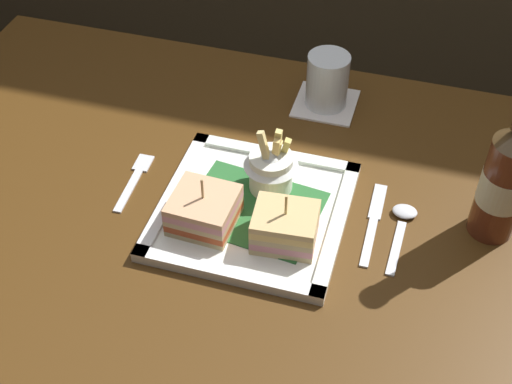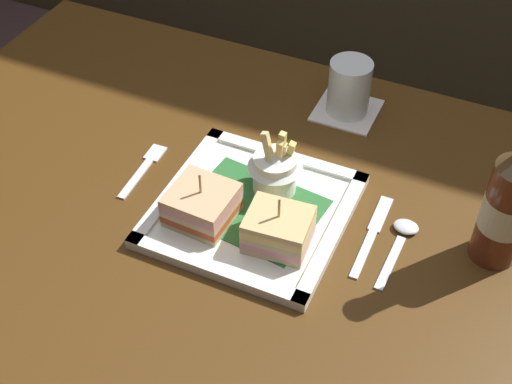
{
  "view_description": "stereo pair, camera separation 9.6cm",
  "coord_description": "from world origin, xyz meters",
  "px_view_note": "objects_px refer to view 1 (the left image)",
  "views": [
    {
      "loc": [
        0.19,
        -0.66,
        1.46
      ],
      "look_at": [
        -0.0,
        -0.0,
        0.78
      ],
      "focal_mm": 49.17,
      "sensor_mm": 36.0,
      "label": 1
    },
    {
      "loc": [
        0.28,
        -0.63,
        1.46
      ],
      "look_at": [
        -0.0,
        -0.0,
        0.78
      ],
      "focal_mm": 49.17,
      "sensor_mm": 36.0,
      "label": 2
    }
  ],
  "objects_px": {
    "square_plate": "(253,211)",
    "dining_table": "(259,271)",
    "beer_bottle": "(506,179)",
    "sandwich_half_left": "(204,210)",
    "fries_cup": "(271,166)",
    "knife": "(374,220)",
    "fork": "(135,178)",
    "spoon": "(403,221)",
    "water_glass": "(327,84)",
    "sandwich_half_right": "(285,227)"
  },
  "relations": [
    {
      "from": "square_plate",
      "to": "dining_table",
      "type": "bearing_deg",
      "value": 58.89
    },
    {
      "from": "square_plate",
      "to": "beer_bottle",
      "type": "distance_m",
      "value": 0.34
    },
    {
      "from": "sandwich_half_left",
      "to": "fries_cup",
      "type": "bearing_deg",
      "value": 53.22
    },
    {
      "from": "beer_bottle",
      "to": "knife",
      "type": "xyz_separation_m",
      "value": [
        -0.16,
        -0.03,
        -0.09
      ]
    },
    {
      "from": "square_plate",
      "to": "fork",
      "type": "xyz_separation_m",
      "value": [
        -0.19,
        0.02,
        -0.0
      ]
    },
    {
      "from": "sandwich_half_left",
      "to": "spoon",
      "type": "height_order",
      "value": "sandwich_half_left"
    },
    {
      "from": "water_glass",
      "to": "fries_cup",
      "type": "bearing_deg",
      "value": -97.95
    },
    {
      "from": "sandwich_half_right",
      "to": "fork",
      "type": "xyz_separation_m",
      "value": [
        -0.25,
        0.06,
        -0.03
      ]
    },
    {
      "from": "sandwich_half_right",
      "to": "fork",
      "type": "distance_m",
      "value": 0.26
    },
    {
      "from": "fries_cup",
      "to": "beer_bottle",
      "type": "bearing_deg",
      "value": 2.91
    },
    {
      "from": "sandwich_half_right",
      "to": "water_glass",
      "type": "distance_m",
      "value": 0.32
    },
    {
      "from": "sandwich_half_right",
      "to": "spoon",
      "type": "bearing_deg",
      "value": 29.72
    },
    {
      "from": "dining_table",
      "to": "knife",
      "type": "xyz_separation_m",
      "value": [
        0.16,
        0.03,
        0.14
      ]
    },
    {
      "from": "dining_table",
      "to": "spoon",
      "type": "xyz_separation_m",
      "value": [
        0.2,
        0.03,
        0.14
      ]
    },
    {
      "from": "fries_cup",
      "to": "spoon",
      "type": "height_order",
      "value": "fries_cup"
    },
    {
      "from": "knife",
      "to": "spoon",
      "type": "height_order",
      "value": "spoon"
    },
    {
      "from": "water_glass",
      "to": "sandwich_half_left",
      "type": "bearing_deg",
      "value": -107.49
    },
    {
      "from": "dining_table",
      "to": "sandwich_half_left",
      "type": "distance_m",
      "value": 0.19
    },
    {
      "from": "square_plate",
      "to": "knife",
      "type": "xyz_separation_m",
      "value": [
        0.17,
        0.04,
        -0.0
      ]
    },
    {
      "from": "sandwich_half_left",
      "to": "water_glass",
      "type": "bearing_deg",
      "value": 72.51
    },
    {
      "from": "dining_table",
      "to": "beer_bottle",
      "type": "relative_size",
      "value": 4.88
    },
    {
      "from": "spoon",
      "to": "sandwich_half_right",
      "type": "bearing_deg",
      "value": -150.28
    },
    {
      "from": "sandwich_half_right",
      "to": "beer_bottle",
      "type": "xyz_separation_m",
      "value": [
        0.26,
        0.11,
        0.06
      ]
    },
    {
      "from": "dining_table",
      "to": "sandwich_half_left",
      "type": "bearing_deg",
      "value": -140.04
    },
    {
      "from": "dining_table",
      "to": "sandwich_half_left",
      "type": "xyz_separation_m",
      "value": [
        -0.06,
        -0.05,
        0.17
      ]
    },
    {
      "from": "sandwich_half_left",
      "to": "fork",
      "type": "bearing_deg",
      "value": 154.68
    },
    {
      "from": "fork",
      "to": "spoon",
      "type": "bearing_deg",
      "value": 3.18
    },
    {
      "from": "fries_cup",
      "to": "spoon",
      "type": "relative_size",
      "value": 0.81
    },
    {
      "from": "beer_bottle",
      "to": "fork",
      "type": "relative_size",
      "value": 1.98
    },
    {
      "from": "sandwich_half_left",
      "to": "fries_cup",
      "type": "distance_m",
      "value": 0.12
    },
    {
      "from": "fries_cup",
      "to": "knife",
      "type": "distance_m",
      "value": 0.16
    },
    {
      "from": "fries_cup",
      "to": "spoon",
      "type": "distance_m",
      "value": 0.2
    },
    {
      "from": "spoon",
      "to": "sandwich_half_left",
      "type": "bearing_deg",
      "value": -162.11
    },
    {
      "from": "fries_cup",
      "to": "water_glass",
      "type": "distance_m",
      "value": 0.23
    },
    {
      "from": "square_plate",
      "to": "sandwich_half_left",
      "type": "bearing_deg",
      "value": -142.86
    },
    {
      "from": "square_plate",
      "to": "spoon",
      "type": "distance_m",
      "value": 0.21
    },
    {
      "from": "fries_cup",
      "to": "beer_bottle",
      "type": "relative_size",
      "value": 0.43
    },
    {
      "from": "sandwich_half_right",
      "to": "water_glass",
      "type": "relative_size",
      "value": 0.99
    },
    {
      "from": "square_plate",
      "to": "water_glass",
      "type": "xyz_separation_m",
      "value": [
        0.04,
        0.28,
        0.04
      ]
    },
    {
      "from": "fries_cup",
      "to": "fork",
      "type": "xyz_separation_m",
      "value": [
        -0.2,
        -0.03,
        -0.05
      ]
    },
    {
      "from": "fries_cup",
      "to": "fork",
      "type": "height_order",
      "value": "fries_cup"
    },
    {
      "from": "water_glass",
      "to": "knife",
      "type": "height_order",
      "value": "water_glass"
    },
    {
      "from": "fries_cup",
      "to": "water_glass",
      "type": "height_order",
      "value": "fries_cup"
    },
    {
      "from": "water_glass",
      "to": "fork",
      "type": "height_order",
      "value": "water_glass"
    },
    {
      "from": "dining_table",
      "to": "spoon",
      "type": "distance_m",
      "value": 0.25
    },
    {
      "from": "knife",
      "to": "spoon",
      "type": "bearing_deg",
      "value": 8.8
    },
    {
      "from": "water_glass",
      "to": "sandwich_half_right",
      "type": "bearing_deg",
      "value": -87.7
    },
    {
      "from": "fork",
      "to": "square_plate",
      "type": "bearing_deg",
      "value": -5.9
    },
    {
      "from": "sandwich_half_left",
      "to": "beer_bottle",
      "type": "distance_m",
      "value": 0.4
    },
    {
      "from": "dining_table",
      "to": "water_glass",
      "type": "xyz_separation_m",
      "value": [
        0.04,
        0.27,
        0.18
      ]
    }
  ]
}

